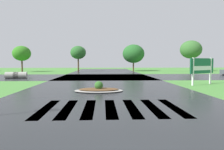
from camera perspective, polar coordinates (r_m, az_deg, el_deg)
The scene contains 7 objects.
asphalt_roadway at distance 12.84m, azimuth -1.16°, elevation -4.93°, with size 11.68×80.00×0.01m, color #232628.
asphalt_cross_road at distance 25.79m, azimuth -1.91°, elevation -0.50°, with size 90.00×10.51×0.01m, color #232628.
crosswalk_stripes at distance 8.62m, azimuth -0.41°, elevation -9.31°, with size 5.85×3.51×0.01m.
estate_billboard at distance 18.66m, azimuth 24.17°, elevation 2.09°, with size 2.75×1.59×2.29m.
median_island at distance 13.28m, azimuth -3.77°, elevation -4.08°, with size 3.18×1.84×0.68m.
drainage_pipe_stack at distance 25.86m, azimuth -25.50°, elevation -0.04°, with size 2.41×1.13×0.75m.
background_treeline at distance 40.62m, azimuth 0.69°, elevation 6.41°, with size 47.77×6.57×6.25m.
Camera 1 is at (-0.33, -2.69, 1.97)m, focal length 32.28 mm.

